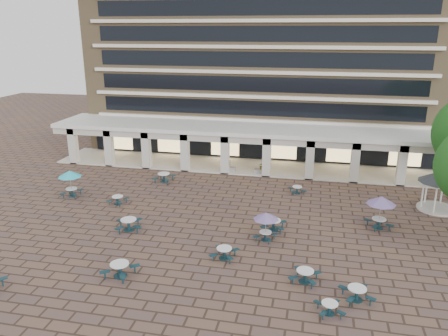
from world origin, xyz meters
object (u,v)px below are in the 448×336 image
(planter_right, at_px, (262,170))
(gazebo, at_px, (441,181))
(picnic_table_1, at_px, (224,252))
(planter_left, at_px, (228,167))
(picnic_table_2, at_px, (330,307))

(planter_right, bearing_deg, gazebo, -21.75)
(picnic_table_1, bearing_deg, planter_left, 107.15)
(picnic_table_1, xyz_separation_m, picnic_table_2, (6.53, -4.46, -0.06))
(picnic_table_1, bearing_deg, gazebo, 43.18)
(picnic_table_2, bearing_deg, planter_right, 91.05)
(picnic_table_1, xyz_separation_m, gazebo, (15.36, 11.46, 2.01))
(picnic_table_1, relative_size, planter_right, 1.21)
(picnic_table_2, height_order, planter_right, planter_right)
(planter_right, bearing_deg, picnic_table_1, -90.53)
(gazebo, distance_m, planter_right, 16.48)
(picnic_table_1, distance_m, gazebo, 19.27)
(picnic_table_1, height_order, planter_right, planter_right)
(picnic_table_2, bearing_deg, picnic_table_1, 130.58)
(picnic_table_1, distance_m, picnic_table_2, 7.90)
(picnic_table_2, distance_m, planter_left, 24.08)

